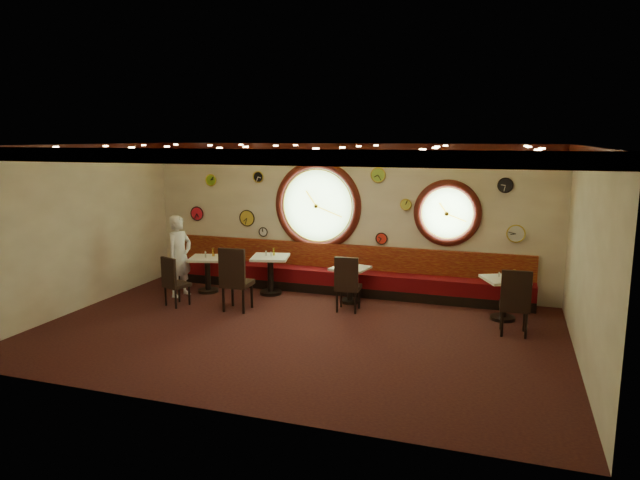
{
  "coord_description": "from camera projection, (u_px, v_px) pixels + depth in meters",
  "views": [
    {
      "loc": [
        3.38,
        -8.8,
        3.32
      ],
      "look_at": [
        0.18,
        0.8,
        1.5
      ],
      "focal_mm": 32.0,
      "sensor_mm": 36.0,
      "label": 1
    }
  ],
  "objects": [
    {
      "name": "condiment_c_bottle",
      "position": [
        355.0,
        262.0,
        11.59
      ],
      "size": [
        0.05,
        0.05,
        0.17
      ],
      "primitive_type": "cylinder",
      "color": "gold",
      "rests_on": "table_c"
    },
    {
      "name": "porthole_right_frame",
      "position": [
        447.0,
        213.0,
        11.64
      ],
      "size": [
        1.38,
        0.18,
        1.38
      ],
      "primitive_type": "torus",
      "rotation": [
        1.57,
        0.0,
        0.0
      ],
      "color": "#3D0F0B",
      "rests_on": "wall_back"
    },
    {
      "name": "condiment_d_pepper",
      "position": [
        508.0,
        275.0,
        10.43
      ],
      "size": [
        0.04,
        0.04,
        0.1
      ],
      "primitive_type": "cylinder",
      "color": "silver",
      "rests_on": "table_d"
    },
    {
      "name": "banquette_seat",
      "position": [
        340.0,
        277.0,
        12.34
      ],
      "size": [
        8.0,
        0.55,
        0.3
      ],
      "primitive_type": "cube",
      "color": "#55070D",
      "rests_on": "banquette_base"
    },
    {
      "name": "chair_d",
      "position": [
        515.0,
        298.0,
        9.56
      ],
      "size": [
        0.51,
        0.51,
        0.72
      ],
      "rotation": [
        0.0,
        0.0,
        0.05
      ],
      "color": "black",
      "rests_on": "floor"
    },
    {
      "name": "molding_right",
      "position": [
        593.0,
        153.0,
        7.92
      ],
      "size": [
        0.1,
        6.0,
        0.18
      ],
      "primitive_type": "cube",
      "color": "#3D0F0B",
      "rests_on": "wall_back"
    },
    {
      "name": "condiment_a_bottle",
      "position": [
        213.0,
        252.0,
        12.39
      ],
      "size": [
        0.06,
        0.06,
        0.18
      ],
      "primitive_type": "cylinder",
      "color": "gold",
      "rests_on": "table_a"
    },
    {
      "name": "banquette_back",
      "position": [
        343.0,
        257.0,
        12.47
      ],
      "size": [
        8.0,
        0.1,
        0.55
      ],
      "primitive_type": "cube",
      "color": "#64070F",
      "rests_on": "wall_back"
    },
    {
      "name": "chair_c",
      "position": [
        347.0,
        280.0,
        10.91
      ],
      "size": [
        0.48,
        0.48,
        0.68
      ],
      "rotation": [
        0.0,
        0.0,
        0.06
      ],
      "color": "black",
      "rests_on": "floor"
    },
    {
      "name": "wall_clock_2",
      "position": [
        197.0,
        214.0,
        13.47
      ],
      "size": [
        0.32,
        0.03,
        0.32
      ],
      "primitive_type": "cylinder",
      "rotation": [
        1.57,
        0.0,
        0.0
      ],
      "color": "red",
      "rests_on": "wall_back"
    },
    {
      "name": "table_b",
      "position": [
        270.0,
        270.0,
        12.19
      ],
      "size": [
        0.91,
        0.91,
        0.83
      ],
      "color": "black",
      "rests_on": "floor"
    },
    {
      "name": "wall_clock_5",
      "position": [
        406.0,
        204.0,
        11.86
      ],
      "size": [
        0.22,
        0.03,
        0.22
      ],
      "primitive_type": "cylinder",
      "rotation": [
        1.57,
        0.0,
        0.0
      ],
      "color": "#C7CF45",
      "rests_on": "wall_back"
    },
    {
      "name": "molding_back",
      "position": [
        344.0,
        148.0,
        12.06
      ],
      "size": [
        9.0,
        0.1,
        0.18
      ],
      "primitive_type": "cube",
      "color": "#3D0F0B",
      "rests_on": "wall_back"
    },
    {
      "name": "wall_clock_1",
      "position": [
        516.0,
        234.0,
        11.26
      ],
      "size": [
        0.34,
        0.03,
        0.34
      ],
      "primitive_type": "cylinder",
      "rotation": [
        1.57,
        0.0,
        0.0
      ],
      "color": "silver",
      "rests_on": "wall_back"
    },
    {
      "name": "chair_b",
      "position": [
        235.0,
        275.0,
        10.93
      ],
      "size": [
        0.55,
        0.55,
        0.78
      ],
      "rotation": [
        0.0,
        0.0,
        0.04
      ],
      "color": "black",
      "rests_on": "floor"
    },
    {
      "name": "table_d",
      "position": [
        504.0,
        294.0,
        10.47
      ],
      "size": [
        0.95,
        0.95,
        0.79
      ],
      "color": "black",
      "rests_on": "floor"
    },
    {
      "name": "condiment_a_pepper",
      "position": [
        206.0,
        255.0,
        12.25
      ],
      "size": [
        0.04,
        0.04,
        0.1
      ],
      "primitive_type": "cylinder",
      "color": "#BABBBF",
      "rests_on": "table_a"
    },
    {
      "name": "condiment_b_salt",
      "position": [
        266.0,
        253.0,
        12.18
      ],
      "size": [
        0.04,
        0.04,
        0.11
      ],
      "primitive_type": "cylinder",
      "color": "silver",
      "rests_on": "table_b"
    },
    {
      "name": "table_a",
      "position": [
        208.0,
        270.0,
        12.36
      ],
      "size": [
        0.87,
        0.87,
        0.78
      ],
      "color": "black",
      "rests_on": "floor"
    },
    {
      "name": "porthole_left_frame",
      "position": [
        318.0,
        206.0,
        12.5
      ],
      "size": [
        1.98,
        0.18,
        1.98
      ],
      "primitive_type": "torus",
      "rotation": [
        1.57,
        0.0,
        0.0
      ],
      "color": "#3D0F0B",
      "rests_on": "wall_back"
    },
    {
      "name": "wall_clock_3",
      "position": [
        258.0,
        177.0,
        12.81
      ],
      "size": [
        0.24,
        0.03,
        0.24
      ],
      "primitive_type": "cylinder",
      "rotation": [
        1.57,
        0.0,
        0.0
      ],
      "color": "black",
      "rests_on": "wall_back"
    },
    {
      "name": "molding_front",
      "position": [
        202.0,
        156.0,
        6.55
      ],
      "size": [
        9.0,
        0.1,
        0.18
      ],
      "primitive_type": "cube",
      "color": "#3D0F0B",
      "rests_on": "wall_back"
    },
    {
      "name": "wall_clock_9",
      "position": [
        505.0,
        185.0,
        11.17
      ],
      "size": [
        0.28,
        0.03,
        0.28
      ],
      "primitive_type": "cylinder",
      "rotation": [
        1.57,
        0.0,
        0.0
      ],
      "color": "black",
      "rests_on": "wall_back"
    },
    {
      "name": "condiment_d_salt",
      "position": [
        499.0,
        274.0,
        10.52
      ],
      "size": [
        0.03,
        0.03,
        0.09
      ],
      "primitive_type": "cylinder",
      "color": "silver",
      "rests_on": "table_d"
    },
    {
      "name": "molding_left",
      "position": [
        73.0,
        149.0,
        10.69
      ],
      "size": [
        0.1,
        6.0,
        0.18
      ],
      "primitive_type": "cube",
      "color": "#3D0F0B",
      "rests_on": "wall_back"
    },
    {
      "name": "porthole_left_glass",
      "position": [
        318.0,
        206.0,
        12.51
      ],
      "size": [
        1.66,
        0.02,
        1.66
      ],
      "primitive_type": "cylinder",
      "rotation": [
        1.57,
        0.0,
        0.0
      ],
      "color": "#95CD7B",
      "rests_on": "wall_back"
    },
    {
      "name": "wall_front",
      "position": [
        205.0,
        285.0,
        6.77
      ],
      "size": [
        9.0,
        0.02,
        3.2
      ],
      "primitive_type": "cube",
      "color": "beige",
      "rests_on": "floor"
    },
    {
      "name": "table_c",
      "position": [
        350.0,
        280.0,
        11.58
      ],
      "size": [
        0.79,
        0.79,
        0.74
      ],
      "color": "black",
      "rests_on": "floor"
    },
    {
      "name": "wall_back",
      "position": [
        344.0,
        218.0,
        12.38
      ],
      "size": [
        9.0,
        0.02,
        3.2
      ],
      "primitive_type": "cube",
      "color": "beige",
      "rests_on": "floor"
    },
    {
      "name": "porthole_right_ring",
      "position": [
        447.0,
        213.0,
        11.61
      ],
      "size": [
        1.09,
        0.03,
        1.09
      ],
      "primitive_type": "torus",
      "rotation": [
        1.57,
        0.0,
        0.0
      ],
      "color": "gold",
      "rests_on": "wall_back"
    },
    {
      "name": "condiment_c_salt",
      "position": [
        346.0,
        264.0,
        11.6
      ],
      "size": [
        0.04,
        0.04,
        0.1
      ],
      "primitive_type": "cylinder",
      "color": "silver",
      "rests_on": "table_c"
    },
    {
      "name": "condiment_d_bottle",
      "position": [
        514.0,
        273.0,
        10.45
      ],
      "size": [
        0.05,
        0.05,
        0.16
      ],
      "primitive_type": "cylinder",
      "color": "gold",
      "rests_on": "table_d"
    },
    {
      "name": "wall_clock_4",
      "position": [
        382.0,
        239.0,
        12.15
      ],
      "size": [
        0.24,
        0.03,
        0.24
      ],
      "primitive_type": "cylinder",
      "rotation": [
        1.57,
        0.0,
        0.0
      ],
      "color": "red",
      "rests_on": "wall_back"
    },
    {
      "name": "floor",
      "position": [
        295.0,
        332.0,
        9.86
      ],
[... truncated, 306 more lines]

